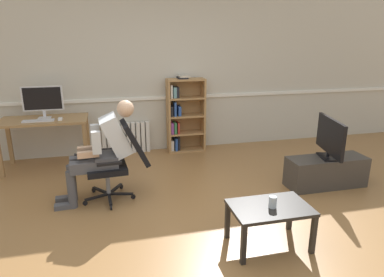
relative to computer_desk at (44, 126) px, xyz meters
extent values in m
plane|color=olive|center=(1.80, -2.15, -0.65)|extent=(18.00, 18.00, 0.00)
cube|color=beige|center=(1.80, 0.50, 0.70)|extent=(12.00, 0.10, 2.70)
cube|color=white|center=(1.80, 0.44, 0.27)|extent=(12.00, 0.03, 0.05)
cube|color=#9E7547|center=(0.58, -0.28, -0.29)|extent=(0.06, 0.06, 0.72)
cube|color=#9E7547|center=(0.58, 0.28, -0.29)|extent=(0.06, 0.06, 0.72)
cube|color=#9E7547|center=(-0.58, 0.28, -0.29)|extent=(0.06, 0.06, 0.72)
cube|color=#9E7547|center=(0.00, 0.00, 0.09)|extent=(1.25, 0.64, 0.04)
cube|color=silver|center=(0.01, 0.06, 0.11)|extent=(0.18, 0.14, 0.01)
cube|color=silver|center=(0.01, 0.08, 0.17)|extent=(0.04, 0.02, 0.10)
cube|color=silver|center=(0.01, 0.08, 0.40)|extent=(0.57, 0.02, 0.36)
cube|color=black|center=(0.01, 0.07, 0.40)|extent=(0.53, 0.00, 0.33)
cube|color=silver|center=(-0.05, -0.14, 0.12)|extent=(0.43, 0.12, 0.02)
cube|color=white|center=(0.25, -0.12, 0.12)|extent=(0.06, 0.10, 0.03)
cube|color=#AD7F4C|center=(1.92, 0.27, -0.02)|extent=(0.03, 0.28, 1.25)
cube|color=#AD7F4C|center=(2.52, 0.27, -0.02)|extent=(0.03, 0.28, 1.25)
cube|color=#AD7F4C|center=(2.22, 0.41, -0.02)|extent=(0.61, 0.02, 1.25)
cube|color=#AD7F4C|center=(2.22, 0.27, -0.63)|extent=(0.57, 0.28, 0.03)
cube|color=#AD7F4C|center=(2.22, 0.27, -0.33)|extent=(0.57, 0.28, 0.03)
cube|color=#AD7F4C|center=(2.22, 0.27, -0.02)|extent=(0.57, 0.28, 0.03)
cube|color=#AD7F4C|center=(2.22, 0.27, 0.29)|extent=(0.57, 0.28, 0.03)
cube|color=#AD7F4C|center=(2.22, 0.27, 0.59)|extent=(0.57, 0.28, 0.03)
cube|color=white|center=(1.97, 0.29, -0.53)|extent=(0.05, 0.19, 0.18)
cube|color=#89428E|center=(1.97, 0.26, -0.22)|extent=(0.05, 0.19, 0.19)
cube|color=black|center=(1.97, 0.26, 0.08)|extent=(0.04, 0.19, 0.17)
cube|color=white|center=(1.97, 0.27, 0.41)|extent=(0.03, 0.19, 0.22)
cube|color=#2D519E|center=(2.03, 0.27, -0.51)|extent=(0.04, 0.19, 0.22)
cube|color=#38844C|center=(2.02, 0.27, -0.22)|extent=(0.04, 0.19, 0.19)
cube|color=#2D519E|center=(2.02, 0.26, 0.11)|extent=(0.04, 0.19, 0.24)
cube|color=#6699A3|center=(2.03, 0.28, 0.39)|extent=(0.05, 0.19, 0.18)
cube|color=black|center=(2.08, 0.29, -0.50)|extent=(0.03, 0.19, 0.24)
cube|color=red|center=(2.07, 0.25, -0.22)|extent=(0.03, 0.19, 0.19)
cube|color=#2D519E|center=(2.10, 0.28, 0.07)|extent=(0.05, 0.19, 0.16)
cube|color=black|center=(2.07, 0.28, 0.39)|extent=(0.05, 0.19, 0.18)
cube|color=black|center=(2.17, 0.30, 0.62)|extent=(0.16, 0.22, 0.02)
cube|color=beige|center=(2.20, 0.31, 0.64)|extent=(0.16, 0.22, 0.02)
cube|color=white|center=(0.83, 0.39, -0.38)|extent=(0.06, 0.08, 0.53)
cube|color=white|center=(0.92, 0.39, -0.38)|extent=(0.06, 0.08, 0.53)
cube|color=white|center=(1.00, 0.39, -0.38)|extent=(0.06, 0.08, 0.53)
cube|color=white|center=(1.08, 0.39, -0.38)|extent=(0.06, 0.08, 0.53)
cube|color=white|center=(1.16, 0.39, -0.38)|extent=(0.06, 0.08, 0.53)
cube|color=white|center=(1.24, 0.39, -0.38)|extent=(0.06, 0.08, 0.53)
cube|color=white|center=(1.32, 0.39, -0.38)|extent=(0.06, 0.08, 0.53)
cube|color=white|center=(1.40, 0.39, -0.38)|extent=(0.06, 0.08, 0.53)
cube|color=white|center=(1.49, 0.39, -0.38)|extent=(0.06, 0.08, 0.53)
cube|color=white|center=(1.57, 0.39, -0.38)|extent=(0.06, 0.08, 0.53)
cube|color=black|center=(0.90, -1.47, -0.58)|extent=(0.06, 0.30, 0.02)
cylinder|color=black|center=(0.91, -1.62, -0.62)|extent=(0.03, 0.06, 0.06)
cube|color=black|center=(1.03, -1.35, -0.58)|extent=(0.30, 0.11, 0.02)
cylinder|color=black|center=(1.18, -1.39, -0.62)|extent=(0.06, 0.03, 0.06)
cube|color=black|center=(0.97, -1.19, -0.58)|extent=(0.19, 0.27, 0.02)
cylinder|color=black|center=(1.05, -1.06, -0.62)|extent=(0.05, 0.06, 0.06)
cube|color=black|center=(0.79, -1.20, -0.58)|extent=(0.22, 0.25, 0.02)
cylinder|color=black|center=(0.69, -1.09, -0.62)|extent=(0.05, 0.06, 0.06)
cube|color=black|center=(0.75, -1.37, -0.58)|extent=(0.29, 0.15, 0.02)
cylinder|color=black|center=(0.61, -1.43, -0.62)|extent=(0.06, 0.04, 0.06)
cylinder|color=gray|center=(0.89, -1.32, -0.42)|extent=(0.05, 0.05, 0.30)
cube|color=black|center=(0.89, -1.32, -0.24)|extent=(0.49, 0.49, 0.07)
cube|color=black|center=(1.24, -1.29, 0.05)|extent=(0.33, 0.46, 0.53)
cube|color=black|center=(0.89, -1.06, -0.09)|extent=(0.28, 0.06, 0.03)
cube|color=black|center=(0.92, -1.57, -0.09)|extent=(0.28, 0.06, 0.03)
cube|color=#4C4C51|center=(0.89, -1.32, -0.13)|extent=(0.28, 0.36, 0.14)
cube|color=silver|center=(1.02, -1.31, 0.16)|extent=(0.39, 0.36, 0.52)
sphere|color=#D6A884|center=(1.15, -1.30, 0.47)|extent=(0.20, 0.20, 0.20)
cube|color=black|center=(0.61, -1.34, -0.03)|extent=(0.15, 0.05, 0.02)
cube|color=#4C4C51|center=(0.67, -1.23, -0.16)|extent=(0.43, 0.16, 0.13)
cylinder|color=#4C4C51|center=(0.46, -1.25, -0.42)|extent=(0.10, 0.10, 0.46)
cube|color=#4C4C51|center=(0.36, -1.25, -0.62)|extent=(0.23, 0.10, 0.06)
cube|color=#4C4C51|center=(0.68, -1.43, -0.16)|extent=(0.43, 0.16, 0.13)
cylinder|color=#4C4C51|center=(0.48, -1.45, -0.42)|extent=(0.10, 0.10, 0.46)
cube|color=#4C4C51|center=(0.38, -1.45, -0.62)|extent=(0.23, 0.10, 0.06)
cube|color=silver|center=(0.78, -1.16, 0.14)|extent=(0.11, 0.09, 0.26)
cube|color=#D6A884|center=(0.68, -1.23, -0.01)|extent=(0.24, 0.09, 0.07)
cube|color=silver|center=(0.80, -1.48, 0.14)|extent=(0.11, 0.09, 0.26)
cube|color=#D6A884|center=(0.69, -1.43, -0.01)|extent=(0.24, 0.09, 0.07)
cube|color=#3D3833|center=(3.71, -1.60, -0.45)|extent=(1.06, 0.37, 0.40)
cube|color=black|center=(3.71, -1.60, -0.24)|extent=(0.26, 0.36, 0.02)
cylinder|color=black|center=(3.71, -1.60, -0.20)|extent=(0.04, 0.04, 0.05)
cube|color=black|center=(3.71, -1.60, 0.05)|extent=(0.21, 0.77, 0.45)
cube|color=white|center=(3.74, -1.61, 0.05)|extent=(0.16, 0.72, 0.42)
cube|color=black|center=(2.03, -2.89, -0.46)|extent=(0.04, 0.04, 0.38)
cube|color=black|center=(2.71, -2.89, -0.46)|extent=(0.04, 0.04, 0.38)
cube|color=black|center=(2.71, -2.46, -0.46)|extent=(0.04, 0.04, 0.38)
cube|color=black|center=(2.03, -2.46, -0.46)|extent=(0.04, 0.04, 0.38)
cube|color=black|center=(2.37, -2.67, -0.25)|extent=(0.74, 0.48, 0.03)
cylinder|color=silver|center=(2.38, -2.70, -0.18)|extent=(0.07, 0.07, 0.11)
camera|label=1|loc=(0.99, -5.28, 1.30)|focal=31.92mm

